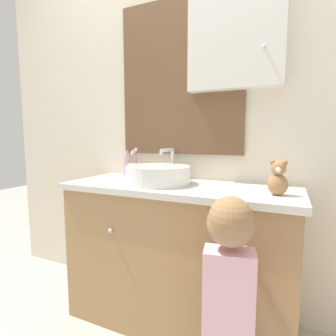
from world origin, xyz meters
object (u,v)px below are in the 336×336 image
soap_dispenser (127,165)px  teddy_bear (278,178)px  toothbrush_holder (134,170)px  child_figure (229,281)px  sink_basin (159,174)px

soap_dispenser → teddy_bear: 1.03m
toothbrush_holder → teddy_bear: (0.91, -0.20, 0.03)m
soap_dispenser → teddy_bear: soap_dispenser is taller
child_figure → soap_dispenser: bearing=144.7°
toothbrush_holder → child_figure: size_ratio=0.22×
child_figure → teddy_bear: bearing=67.3°
teddy_bear → sink_basin: bearing=175.1°
sink_basin → teddy_bear: (0.65, -0.06, 0.02)m
child_figure → sink_basin: bearing=141.2°
teddy_bear → child_figure: bearing=-112.7°
teddy_bear → toothbrush_holder: bearing=167.6°
sink_basin → child_figure: 0.73m
sink_basin → child_figure: (0.50, -0.40, -0.33)m
child_figure → toothbrush_holder: bearing=144.2°
sink_basin → toothbrush_holder: bearing=150.8°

